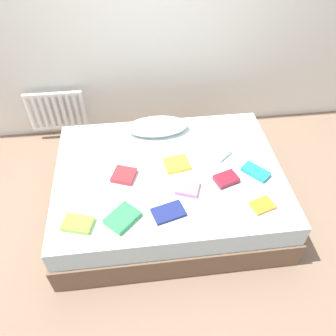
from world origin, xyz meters
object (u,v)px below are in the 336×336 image
Objects in this scene: radiator at (57,111)px; textbook_yellow at (177,164)px; bed at (169,190)px; textbook_navy at (168,212)px; textbook_lime at (78,224)px; textbook_pink at (188,188)px; textbook_orange at (262,205)px; textbook_maroon at (226,179)px; textbook_red at (124,175)px; textbook_white at (218,152)px; pillow at (157,126)px; textbook_green at (122,218)px; textbook_teal at (256,172)px.

textbook_yellow is (1.19, -1.15, 0.15)m from radiator.
textbook_yellow is (0.08, 0.05, 0.27)m from bed.
radiator reaches higher than textbook_navy.
textbook_lime reaches higher than bed.
radiator is 3.46× the size of textbook_pink.
textbook_maroon is at bearing 108.72° from textbook_orange.
textbook_red is 1.04× the size of textbook_white.
pillow is 0.80m from textbook_pink.
textbook_red is 1.00× the size of textbook_pink.
radiator is 3.57× the size of textbook_orange.
textbook_white reaches higher than textbook_navy.
textbook_lime is 1.42m from textbook_orange.
textbook_white is 0.73× the size of textbook_green.
textbook_navy is 0.68m from textbook_lime.
textbook_teal is at bearing -27.40° from textbook_green.
textbook_red is (-0.34, -0.58, -0.04)m from pillow.
radiator reaches higher than textbook_green.
textbook_green is 0.33m from textbook_lime.
textbook_orange is at bearing -2.19° from textbook_red.
textbook_navy is at bearing -170.51° from textbook_maroon.
textbook_pink is 0.29m from textbook_yellow.
textbook_teal is (1.12, -0.09, -0.00)m from textbook_red.
textbook_pink is 0.91m from textbook_lime.
radiator reaches higher than textbook_white.
textbook_maroon reaches higher than textbook_teal.
textbook_maroon is 0.45m from textbook_yellow.
textbook_pink is (1.24, -1.43, 0.15)m from radiator.
textbook_green is (-0.35, -0.02, 0.01)m from textbook_navy.
textbook_red is 0.97× the size of textbook_maroon.
textbook_orange is (0.74, -0.02, -0.00)m from textbook_navy.
bed is 11.33× the size of textbook_orange.
textbook_red is 0.76× the size of textbook_green.
textbook_white is at bearing 32.98° from textbook_red.
textbook_yellow is at bearing 30.88° from textbook_red.
textbook_maroon reaches higher than textbook_lime.
textbook_teal is (0.74, -0.12, 0.27)m from bed.
textbook_pink is at bearing -61.54° from bed.
textbook_lime reaches higher than textbook_orange.
textbook_navy is 0.29m from textbook_pink.
textbook_maroon is at bearing 29.02° from textbook_pink.
textbook_white is 1.09m from textbook_green.
textbook_maroon is (0.46, -0.18, 0.28)m from bed.
textbook_lime is at bearing -143.75° from textbook_pink.
textbook_lime is at bearing 163.12° from textbook_orange.
textbook_teal is at bearing -89.65° from textbook_white.
textbook_maroon reaches higher than textbook_navy.
textbook_green is at bearing -130.78° from bed.
textbook_lime is (-1.48, -0.36, -0.00)m from textbook_teal.
textbook_green is at bearing -179.97° from textbook_maroon.
textbook_navy is (-0.53, -0.62, -0.01)m from textbook_white.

